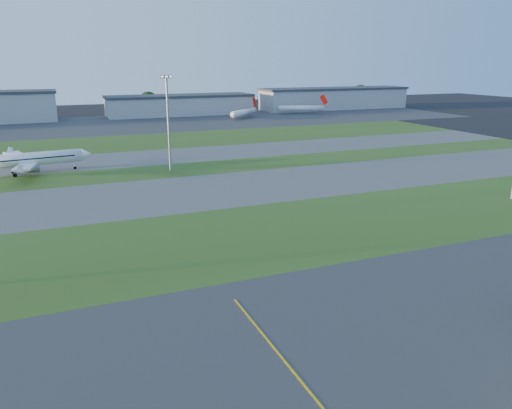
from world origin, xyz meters
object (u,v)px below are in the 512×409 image
airliner_taxiing (25,160)px  light_mast_centre (168,118)px  mini_jet_near (244,112)px  mini_jet_far (302,108)px

airliner_taxiing → light_mast_centre: (36.45, -12.53, 10.96)m
airliner_taxiing → mini_jet_near: bearing=-142.0°
mini_jet_far → airliner_taxiing: bearing=-123.4°
mini_jet_near → light_mast_centre: 135.03m
airliner_taxiing → mini_jet_far: bearing=-148.7°
mini_jet_near → light_mast_centre: (-66.88, -116.74, 11.53)m
mini_jet_near → mini_jet_far: same height
mini_jet_far → mini_jet_near: bearing=-148.7°
mini_jet_near → mini_jet_far: size_ratio=0.80×
mini_jet_far → light_mast_centre: 164.80m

